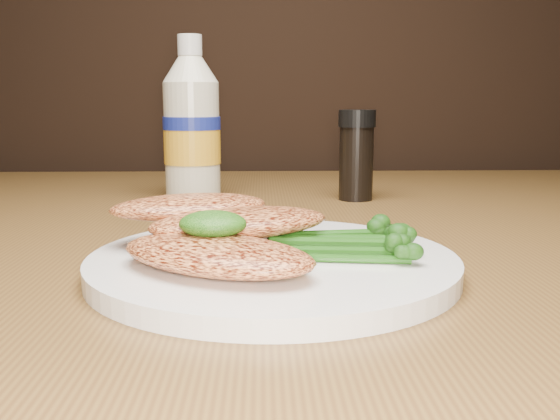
{
  "coord_description": "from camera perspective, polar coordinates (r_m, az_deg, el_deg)",
  "views": [
    {
      "loc": [
        -0.03,
        0.45,
        0.86
      ],
      "look_at": [
        -0.02,
        0.87,
        0.79
      ],
      "focal_mm": 39.17,
      "sensor_mm": 36.0,
      "label": 1
    }
  ],
  "objects": [
    {
      "name": "plate",
      "position": [
        0.41,
        -0.66,
        -5.02
      ],
      "size": [
        0.25,
        0.25,
        0.01
      ],
      "primitive_type": "cylinder",
      "color": "white",
      "rests_on": "dining_table"
    },
    {
      "name": "chicken_front",
      "position": [
        0.37,
        -5.98,
        -4.13
      ],
      "size": [
        0.15,
        0.13,
        0.02
      ],
      "primitive_type": "ellipsoid",
      "rotation": [
        0.0,
        0.0,
        -0.54
      ],
      "color": "#F8924F",
      "rests_on": "plate"
    },
    {
      "name": "chicken_mid",
      "position": [
        0.42,
        -3.71,
        -1.18
      ],
      "size": [
        0.14,
        0.11,
        0.02
      ],
      "primitive_type": "ellipsoid",
      "rotation": [
        0.0,
        0.0,
        0.37
      ],
      "color": "#F8924F",
      "rests_on": "plate"
    },
    {
      "name": "chicken_back",
      "position": [
        0.45,
        -8.42,
        0.32
      ],
      "size": [
        0.13,
        0.09,
        0.02
      ],
      "primitive_type": "ellipsoid",
      "rotation": [
        0.0,
        0.0,
        0.34
      ],
      "color": "#F8924F",
      "rests_on": "plate"
    },
    {
      "name": "pesto_front",
      "position": [
        0.38,
        -6.3,
        -1.29
      ],
      "size": [
        0.05,
        0.05,
        0.02
      ],
      "primitive_type": "ellipsoid",
      "rotation": [
        0.0,
        0.0,
        -0.36
      ],
      "color": "#0A3608",
      "rests_on": "chicken_front"
    },
    {
      "name": "broccolini_bundle",
      "position": [
        0.42,
        5.51,
        -2.66
      ],
      "size": [
        0.14,
        0.12,
        0.02
      ],
      "primitive_type": null,
      "rotation": [
        0.0,
        0.0,
        -0.33
      ],
      "color": "#1C5011",
      "rests_on": "plate"
    },
    {
      "name": "mayo_bottle",
      "position": [
        0.73,
        -8.25,
        8.5
      ],
      "size": [
        0.09,
        0.09,
        0.19
      ],
      "primitive_type": null,
      "rotation": [
        0.0,
        0.0,
        0.39
      ],
      "color": "beige",
      "rests_on": "dining_table"
    },
    {
      "name": "pepper_grinder",
      "position": [
        0.71,
        7.14,
        5.09
      ],
      "size": [
        0.04,
        0.04,
        0.1
      ],
      "primitive_type": null,
      "rotation": [
        0.0,
        0.0,
        0.04
      ],
      "color": "black",
      "rests_on": "dining_table"
    }
  ]
}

